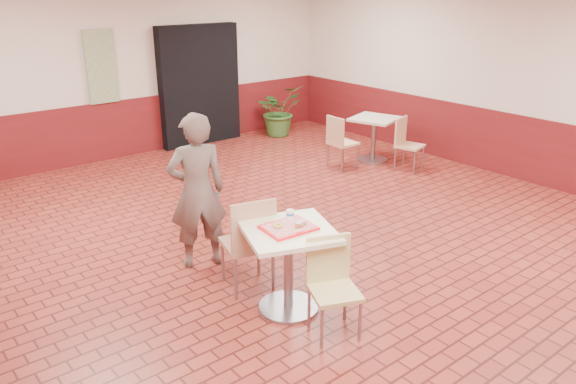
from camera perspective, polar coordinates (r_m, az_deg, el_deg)
room_shell at (r=6.12m, az=4.68°, el=7.02°), size 8.01×10.01×3.01m
wainscot_band at (r=6.43m, az=4.42°, el=-1.67°), size 8.00×10.00×1.00m
corridor_doorway at (r=10.76m, az=-8.97°, el=10.64°), size 1.60×0.22×2.20m
promo_poster at (r=9.96m, az=-18.44°, el=11.97°), size 0.50×0.03×1.20m
main_table at (r=5.20m, az=0.05°, el=-6.51°), size 0.79×0.79×0.83m
chair_main_front at (r=4.96m, az=4.49°, el=-8.97°), size 0.53×0.53×0.88m
chair_main_back at (r=5.54m, az=-3.91°, el=-4.82°), size 0.56×0.56×1.00m
customer at (r=5.99m, az=-9.22°, el=0.04°), size 0.72×0.58×1.70m
serving_tray at (r=5.08m, az=0.05°, el=-3.64°), size 0.45×0.35×0.03m
ring_donut at (r=5.05m, az=-1.05°, el=-3.44°), size 0.10×0.10×0.03m
long_john_donut at (r=5.07m, az=1.27°, el=-3.26°), size 0.16×0.10×0.05m
paper_cup at (r=5.20m, az=0.20°, el=-2.28°), size 0.07×0.07×0.09m
second_table at (r=9.76m, az=8.72°, el=6.07°), size 0.72×0.72×0.76m
chair_second_left at (r=9.27m, az=5.28°, el=5.33°), size 0.42×0.42×0.88m
chair_second_front at (r=9.40m, az=11.91°, el=5.09°), size 0.49×0.49×0.86m
potted_plant at (r=11.31m, az=-0.94°, el=8.28°), size 0.94×0.83×1.00m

